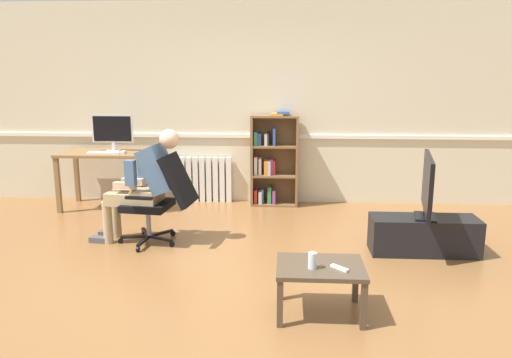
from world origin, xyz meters
TOP-DOWN VIEW (x-y plane):
  - ground_plane at (0.00, 0.00)m, footprint 18.00×18.00m
  - back_wall at (0.00, 2.65)m, footprint 12.00×0.13m
  - computer_desk at (-1.91, 2.15)m, footprint 1.17×0.67m
  - imac_monitor at (-1.83, 2.23)m, footprint 0.55×0.14m
  - keyboard at (-1.88, 2.01)m, footprint 0.43×0.12m
  - computer_mouse at (-1.64, 2.03)m, footprint 0.06×0.10m
  - bookshelf at (0.26, 2.44)m, footprint 0.63×0.29m
  - radiator at (-0.71, 2.54)m, footprint 0.82×0.08m
  - office_chair at (-0.83, 0.79)m, footprint 0.85×0.62m
  - person_seated at (-1.02, 0.81)m, footprint 1.00×0.43m
  - tv_stand at (1.85, 0.68)m, footprint 1.06×0.38m
  - tv_screen at (1.85, 0.68)m, footprint 0.26×0.90m
  - coffee_table at (0.73, -0.68)m, footprint 0.65×0.50m
  - drinking_glass at (0.66, -0.75)m, footprint 0.06×0.06m
  - spare_remote at (0.86, -0.75)m, footprint 0.13×0.13m

SIDE VIEW (x-z plane):
  - ground_plane at x=0.00m, z-range 0.00..0.00m
  - tv_stand at x=1.85m, z-range 0.00..0.37m
  - radiator at x=-0.71m, z-range 0.00..0.63m
  - coffee_table at x=0.73m, z-range 0.14..0.53m
  - spare_remote at x=0.86m, z-range 0.39..0.41m
  - drinking_glass at x=0.66m, z-range 0.39..0.51m
  - office_chair at x=-0.83m, z-range 0.04..1.00m
  - bookshelf at x=0.26m, z-range -0.04..1.23m
  - computer_desk at x=-1.91m, z-range 0.27..1.02m
  - person_seated at x=-1.02m, z-range 0.04..1.26m
  - tv_screen at x=1.85m, z-range 0.38..1.01m
  - keyboard at x=-1.88m, z-range 0.76..0.78m
  - computer_mouse at x=-1.64m, z-range 0.76..0.79m
  - imac_monitor at x=-1.83m, z-range 0.79..1.27m
  - back_wall at x=0.00m, z-range 0.00..2.70m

